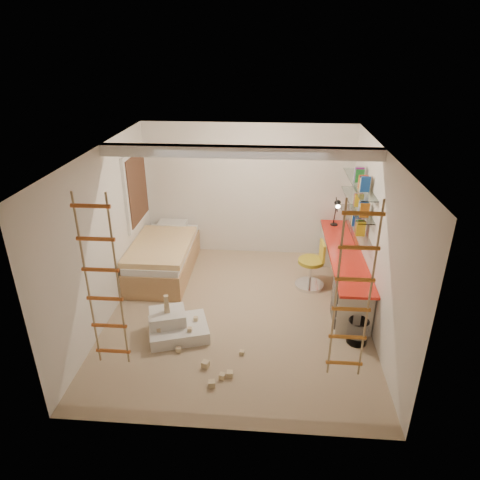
# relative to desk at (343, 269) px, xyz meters

# --- Properties ---
(floor) EXTENTS (4.50, 4.50, 0.00)m
(floor) POSITION_rel_desk_xyz_m (-1.72, -0.86, -0.40)
(floor) COLOR tan
(floor) RESTS_ON ground
(ceiling_beam) EXTENTS (4.00, 0.18, 0.16)m
(ceiling_beam) POSITION_rel_desk_xyz_m (-1.72, -0.56, 2.12)
(ceiling_beam) COLOR white
(ceiling_beam) RESTS_ON ceiling
(window_frame) EXTENTS (0.06, 1.15, 1.35)m
(window_frame) POSITION_rel_desk_xyz_m (-3.69, 0.64, 1.15)
(window_frame) COLOR white
(window_frame) RESTS_ON wall_left
(window_blind) EXTENTS (0.02, 1.00, 1.20)m
(window_blind) POSITION_rel_desk_xyz_m (-3.65, 0.64, 1.15)
(window_blind) COLOR #4C2D1E
(window_blind) RESTS_ON window_frame
(rope_ladder_left) EXTENTS (0.41, 0.04, 2.13)m
(rope_ladder_left) POSITION_rel_desk_xyz_m (-3.07, -2.61, 1.11)
(rope_ladder_left) COLOR #C15421
(rope_ladder_left) RESTS_ON ceiling
(rope_ladder_right) EXTENTS (0.41, 0.04, 2.13)m
(rope_ladder_right) POSITION_rel_desk_xyz_m (-0.37, -2.61, 1.11)
(rope_ladder_right) COLOR #BC7920
(rope_ladder_right) RESTS_ON ceiling
(waste_bin) EXTENTS (0.29, 0.29, 0.37)m
(waste_bin) POSITION_rel_desk_xyz_m (0.03, -1.44, -0.22)
(waste_bin) COLOR white
(waste_bin) RESTS_ON floor
(desk) EXTENTS (0.56, 2.80, 0.75)m
(desk) POSITION_rel_desk_xyz_m (0.00, 0.00, 0.00)
(desk) COLOR red
(desk) RESTS_ON floor
(shelves) EXTENTS (0.25, 1.80, 0.71)m
(shelves) POSITION_rel_desk_xyz_m (0.15, 0.27, 1.10)
(shelves) COLOR white
(shelves) RESTS_ON wall_right
(bed) EXTENTS (1.02, 2.00, 0.69)m
(bed) POSITION_rel_desk_xyz_m (-3.20, 0.36, -0.07)
(bed) COLOR #AD7F51
(bed) RESTS_ON floor
(task_lamp) EXTENTS (0.14, 0.36, 0.57)m
(task_lamp) POSITION_rel_desk_xyz_m (-0.05, 0.96, 0.73)
(task_lamp) COLOR black
(task_lamp) RESTS_ON desk
(swivel_chair) EXTENTS (0.55, 0.55, 0.86)m
(swivel_chair) POSITION_rel_desk_xyz_m (-0.51, 0.07, -0.09)
(swivel_chair) COLOR #B09A22
(swivel_chair) RESTS_ON floor
(play_platform) EXTENTS (0.99, 0.87, 0.37)m
(play_platform) POSITION_rel_desk_xyz_m (-2.60, -1.47, -0.26)
(play_platform) COLOR silver
(play_platform) RESTS_ON floor
(toy_blocks) EXTENTS (1.26, 1.17, 0.64)m
(toy_blocks) POSITION_rel_desk_xyz_m (-2.27, -1.82, -0.19)
(toy_blocks) COLOR #CCB284
(toy_blocks) RESTS_ON floor
(books) EXTENTS (0.14, 0.70, 0.92)m
(books) POSITION_rel_desk_xyz_m (0.15, 0.27, 1.21)
(books) COLOR yellow
(books) RESTS_ON shelves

